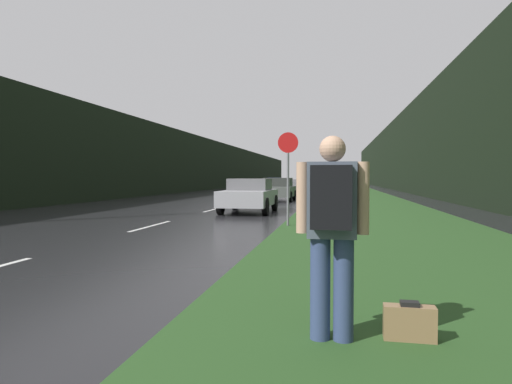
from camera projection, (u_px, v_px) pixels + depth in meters
name	position (u px, v px, depth m)	size (l,w,h in m)	color
grass_verge	(352.00, 194.00, 39.23)	(6.00, 240.00, 0.02)	#26471E
lane_stripe_c	(151.00, 226.00, 13.63)	(0.12, 3.00, 0.01)	silver
lane_stripe_d	(213.00, 210.00, 20.52)	(0.12, 3.00, 0.01)	silver
lane_stripe_e	(244.00, 201.00, 27.41)	(0.12, 3.00, 0.01)	silver
treeline_far_side	(200.00, 164.00, 51.86)	(2.00, 140.00, 5.83)	black
treeline_near_side	(407.00, 153.00, 47.91)	(2.00, 140.00, 7.96)	black
stop_sign	(288.00, 170.00, 13.52)	(0.61, 0.07, 2.79)	slate
hitchhiker_with_backpack	(332.00, 225.00, 3.99)	(0.64, 0.43, 1.83)	navy
suitcase	(409.00, 323.00, 4.04)	(0.45, 0.17, 0.37)	olive
car_passing_near	(249.00, 195.00, 18.87)	(1.97, 4.24, 1.40)	#9E9EA3
car_passing_far	(278.00, 189.00, 28.12)	(2.00, 4.26, 1.41)	#4C514C
car_oncoming	(275.00, 183.00, 55.40)	(1.92, 4.62, 1.41)	#2D3856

